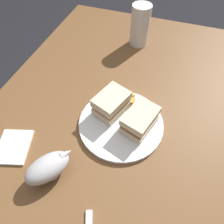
{
  "coord_description": "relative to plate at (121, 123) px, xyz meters",
  "views": [
    {
      "loc": [
        0.37,
        0.15,
        1.29
      ],
      "look_at": [
        0.02,
        0.04,
        0.8
      ],
      "focal_mm": 31.81,
      "sensor_mm": 36.0,
      "label": 1
    }
  ],
  "objects": [
    {
      "name": "dining_table",
      "position": [
        -0.03,
        -0.07,
        -0.39
      ],
      "size": [
        1.28,
        0.77,
        0.77
      ],
      "primitive_type": "cube",
      "color": "brown",
      "rests_on": "ground"
    },
    {
      "name": "plate",
      "position": [
        0.0,
        0.0,
        0.0
      ],
      "size": [
        0.26,
        0.26,
        0.01
      ],
      "primitive_type": "cylinder",
      "color": "white",
      "rests_on": "dining_table"
    },
    {
      "name": "pint_glass",
      "position": [
        -0.44,
        -0.06,
        0.06
      ],
      "size": [
        0.08,
        0.08,
        0.17
      ],
      "color": "white",
      "rests_on": "dining_table"
    },
    {
      "name": "potato_wedge_front",
      "position": [
        -0.08,
        -0.01,
        0.02
      ],
      "size": [
        0.03,
        0.05,
        0.02
      ],
      "primitive_type": "cube",
      "rotation": [
        0.0,
        0.0,
        1.5
      ],
      "color": "gold",
      "rests_on": "plate"
    },
    {
      "name": "gravy_boat",
      "position": [
        0.21,
        -0.13,
        0.03
      ],
      "size": [
        0.14,
        0.12,
        0.07
      ],
      "color": "#B7B7BC",
      "rests_on": "dining_table"
    },
    {
      "name": "sandwich_half_right",
      "position": [
        -0.03,
        -0.04,
        0.04
      ],
      "size": [
        0.13,
        0.11,
        0.07
      ],
      "color": "beige",
      "rests_on": "plate"
    },
    {
      "name": "sandwich_half_left",
      "position": [
        -0.0,
        0.06,
        0.04
      ],
      "size": [
        0.13,
        0.1,
        0.07
      ],
      "color": "beige",
      "rests_on": "plate"
    },
    {
      "name": "potato_wedge_middle",
      "position": [
        -0.09,
        -0.01,
        0.02
      ],
      "size": [
        0.05,
        0.05,
        0.02
      ],
      "primitive_type": "cube",
      "rotation": [
        0.0,
        0.0,
        5.59
      ],
      "color": "gold",
      "rests_on": "plate"
    },
    {
      "name": "ground_plane",
      "position": [
        -0.03,
        -0.07,
        -0.77
      ],
      "size": [
        6.0,
        6.0,
        0.0
      ],
      "primitive_type": "plane",
      "color": "black"
    },
    {
      "name": "potato_wedge_back",
      "position": [
        -0.06,
        0.05,
        0.02
      ],
      "size": [
        0.03,
        0.05,
        0.02
      ],
      "primitive_type": "cube",
      "rotation": [
        0.0,
        0.0,
        1.39
      ],
      "color": "#AD702D",
      "rests_on": "plate"
    },
    {
      "name": "napkin",
      "position": [
        0.18,
        -0.27,
        -0.0
      ],
      "size": [
        0.13,
        0.12,
        0.01
      ],
      "primitive_type": "cube",
      "rotation": [
        0.0,
        0.0,
        0.29
      ],
      "color": "white",
      "rests_on": "dining_table"
    }
  ]
}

